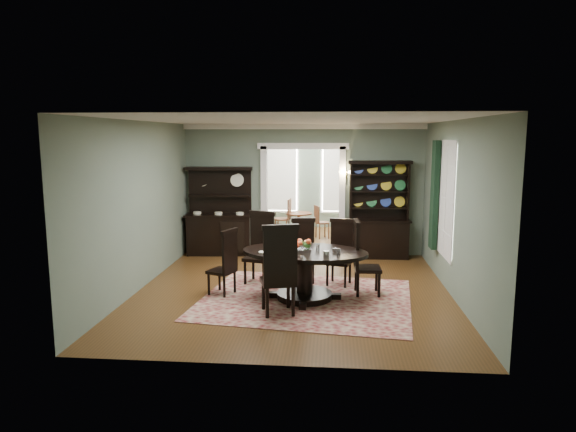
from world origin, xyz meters
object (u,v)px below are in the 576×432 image
Objects in this scene: dining_table at (305,265)px; welsh_dresser at (378,223)px; sideboard at (219,224)px; parlor_table at (299,221)px.

dining_table is 3.52m from welsh_dresser.
welsh_dresser reaches higher than dining_table.
sideboard reaches higher than parlor_table.
dining_table is 5.37m from parlor_table.
sideboard is 2.82× the size of parlor_table.
dining_table is 3.16× the size of parlor_table.
parlor_table is (-1.95, 2.17, -0.36)m from welsh_dresser.
welsh_dresser is at bearing -5.06° from sideboard.
sideboard is at bearing 131.62° from dining_table.
dining_table is at bearing -85.14° from parlor_table.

